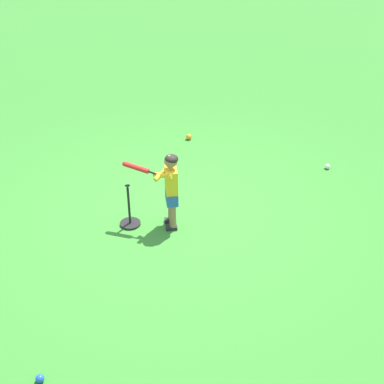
# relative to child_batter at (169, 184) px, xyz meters

# --- Properties ---
(ground_plane) EXTENTS (40.00, 40.00, 0.00)m
(ground_plane) POSITION_rel_child_batter_xyz_m (-0.25, 0.19, -0.65)
(ground_plane) COLOR #38842D
(child_batter) EXTENTS (0.59, 0.62, 1.08)m
(child_batter) POSITION_rel_child_batter_xyz_m (0.00, 0.00, 0.00)
(child_batter) COLOR #232328
(child_batter) RESTS_ON ground
(play_ball_far_left) EXTENTS (0.10, 0.10, 0.10)m
(play_ball_far_left) POSITION_rel_child_batter_xyz_m (-2.22, 1.39, -0.60)
(play_ball_far_left) COLOR orange
(play_ball_far_left) RESTS_ON ground
(play_ball_far_right) EXTENTS (0.08, 0.08, 0.08)m
(play_ball_far_right) POSITION_rel_child_batter_xyz_m (1.75, -2.16, -0.61)
(play_ball_far_right) COLOR blue
(play_ball_far_right) RESTS_ON ground
(play_ball_behind_batter) EXTENTS (0.08, 0.08, 0.08)m
(play_ball_behind_batter) POSITION_rel_child_batter_xyz_m (-0.27, 2.91, -0.61)
(play_ball_behind_batter) COLOR white
(play_ball_behind_batter) RESTS_ON ground
(batting_tee) EXTENTS (0.28, 0.28, 0.62)m
(batting_tee) POSITION_rel_child_batter_xyz_m (-0.26, -0.48, -0.55)
(batting_tee) COLOR black
(batting_tee) RESTS_ON ground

